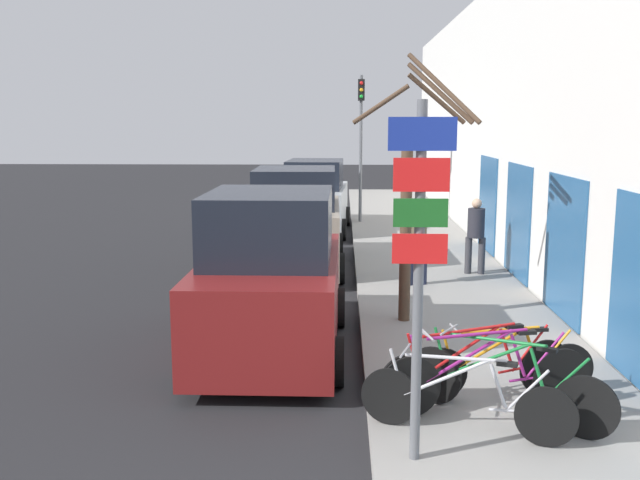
% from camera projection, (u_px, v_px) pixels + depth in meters
% --- Properties ---
extents(ground_plane, '(80.00, 80.00, 0.00)m').
position_uv_depth(ground_plane, '(307.00, 285.00, 14.38)').
color(ground_plane, black).
extents(sidewalk_curb, '(3.20, 32.00, 0.15)m').
position_uv_depth(sidewalk_curb, '(421.00, 256.00, 17.04)').
color(sidewalk_curb, gray).
rests_on(sidewalk_curb, ground).
extents(building_facade, '(0.23, 32.00, 6.50)m').
position_uv_depth(building_facade, '(501.00, 123.00, 16.38)').
color(building_facade, silver).
rests_on(building_facade, ground).
extents(signpost, '(0.59, 0.11, 3.31)m').
position_uv_depth(signpost, '(419.00, 259.00, 6.35)').
color(signpost, '#595B60').
rests_on(signpost, sidewalk_curb).
extents(bicycle_0, '(2.07, 0.74, 0.84)m').
position_uv_depth(bicycle_0, '(465.00, 401.00, 7.11)').
color(bicycle_0, black).
rests_on(bicycle_0, sidewalk_curb).
extents(bicycle_1, '(1.97, 1.23, 0.90)m').
position_uv_depth(bicycle_1, '(506.00, 385.00, 7.47)').
color(bicycle_1, black).
rests_on(bicycle_1, sidewalk_curb).
extents(bicycle_2, '(2.35, 0.58, 0.93)m').
position_uv_depth(bicycle_2, '(487.00, 377.00, 7.67)').
color(bicycle_2, black).
rests_on(bicycle_2, sidewalk_curb).
extents(bicycle_3, '(2.26, 0.83, 0.90)m').
position_uv_depth(bicycle_3, '(478.00, 370.00, 7.93)').
color(bicycle_3, black).
rests_on(bicycle_3, sidewalk_curb).
extents(bicycle_4, '(2.08, 0.45, 0.83)m').
position_uv_depth(bicycle_4, '(505.00, 366.00, 8.12)').
color(bicycle_4, black).
rests_on(bicycle_4, sidewalk_curb).
extents(parked_car_0, '(2.09, 4.19, 2.32)m').
position_uv_depth(parked_car_0, '(271.00, 281.00, 10.01)').
color(parked_car_0, maroon).
rests_on(parked_car_0, ground).
extents(parked_car_1, '(2.15, 4.19, 2.27)m').
position_uv_depth(parked_car_1, '(296.00, 224.00, 15.59)').
color(parked_car_1, gray).
rests_on(parked_car_1, ground).
extents(parked_car_2, '(2.08, 4.55, 2.15)m').
position_uv_depth(parked_car_2, '(315.00, 200.00, 20.99)').
color(parked_car_2, '#B2B7BC').
rests_on(parked_car_2, ground).
extents(pedestrian_near, '(0.42, 0.36, 1.62)m').
position_uv_depth(pedestrian_near, '(417.00, 237.00, 13.62)').
color(pedestrian_near, '#1E2338').
rests_on(pedestrian_near, sidewalk_curb).
extents(pedestrian_far, '(0.41, 0.35, 1.56)m').
position_uv_depth(pedestrian_far, '(476.00, 230.00, 14.60)').
color(pedestrian_far, '#333338').
rests_on(pedestrian_far, sidewalk_curb).
extents(street_tree, '(1.84, 1.04, 4.13)m').
position_uv_depth(street_tree, '(410.00, 198.00, 10.96)').
color(street_tree, '#4C3828').
rests_on(street_tree, sidewalk_curb).
extents(traffic_light, '(0.20, 0.30, 4.50)m').
position_uv_depth(traffic_light, '(361.00, 129.00, 21.87)').
color(traffic_light, '#595B60').
rests_on(traffic_light, sidewalk_curb).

